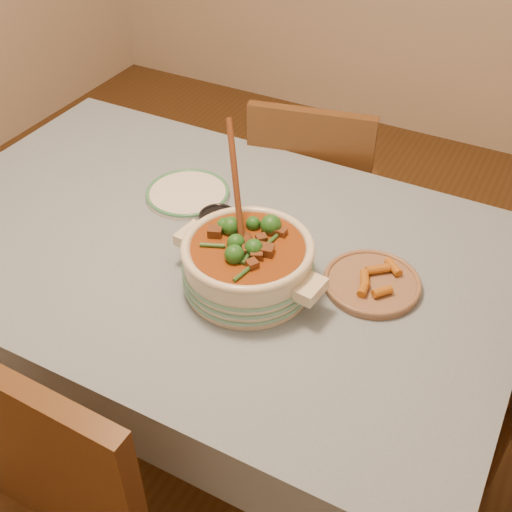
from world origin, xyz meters
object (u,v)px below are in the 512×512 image
at_px(condiment_bowl, 218,221).
at_px(stew_casserole, 248,260).
at_px(white_plate, 188,193).
at_px(dining_table, 206,268).
at_px(chair_far, 312,194).
at_px(fried_plate, 372,281).

bearing_deg(condiment_bowl, stew_casserole, -41.71).
bearing_deg(white_plate, dining_table, -46.32).
bearing_deg(chair_far, condiment_bowl, 74.97).
distance_m(white_plate, fried_plate, 0.63).
xyz_separation_m(fried_plate, chair_far, (-0.43, 0.64, -0.26)).
bearing_deg(chair_far, fried_plate, 111.67).
xyz_separation_m(dining_table, fried_plate, (0.46, 0.05, 0.11)).
relative_size(condiment_bowl, fried_plate, 0.35).
height_order(dining_table, fried_plate, fried_plate).
bearing_deg(white_plate, fried_plate, -10.74).
bearing_deg(dining_table, fried_plate, 5.74).
distance_m(condiment_bowl, fried_plate, 0.46).
bearing_deg(condiment_bowl, chair_far, 87.45).
bearing_deg(dining_table, stew_casserole, -26.76).
relative_size(dining_table, white_plate, 5.28).
relative_size(stew_casserole, white_plate, 1.30).
bearing_deg(chair_far, stew_casserole, 88.80).
relative_size(white_plate, chair_far, 0.35).
distance_m(dining_table, fried_plate, 0.48).
xyz_separation_m(stew_casserole, condiment_bowl, (-0.18, 0.16, -0.05)).
relative_size(white_plate, condiment_bowl, 3.06).
height_order(white_plate, condiment_bowl, condiment_bowl).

